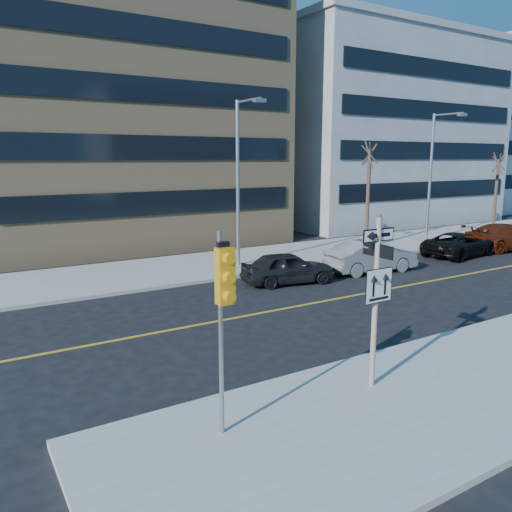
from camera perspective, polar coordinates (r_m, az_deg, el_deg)
ground at (r=14.32m, az=5.88°, el=-11.28°), size 120.00×120.00×0.00m
far_sidewalk at (r=34.87m, az=17.58°, el=1.74°), size 66.00×6.00×0.15m
road_centerline at (r=25.37m, az=22.22°, el=-2.10°), size 40.00×0.14×0.01m
sign_pole at (r=11.76m, az=13.58°, el=-4.02°), size 0.92×0.92×4.06m
traffic_signal at (r=9.15m, az=-3.65°, el=-4.20°), size 0.32×0.45×4.00m
parked_car_a at (r=21.97m, az=3.68°, el=-1.35°), size 2.41×4.39×1.41m
parked_car_b at (r=24.76m, az=13.05°, el=-0.07°), size 2.05×4.74×1.52m
parked_car_c at (r=30.29m, az=22.23°, el=1.24°), size 2.81×5.11×1.36m
parked_car_d at (r=33.48m, az=26.87°, el=1.94°), size 3.43×5.86×1.60m
streetlight_a at (r=24.45m, az=-1.82°, el=9.50°), size 0.55×2.25×8.00m
streetlight_b at (r=33.66m, az=19.66°, el=9.32°), size 0.55×2.25×8.00m
street_tree_west at (r=30.33m, az=12.86°, el=11.00°), size 1.80×1.80×6.35m
street_tree_east at (r=40.63m, az=25.97°, el=9.33°), size 1.80×1.80×5.75m
building_brick at (r=37.06m, az=-16.17°, el=16.21°), size 18.00×18.00×18.00m
building_grey_mid at (r=47.16m, az=11.79°, el=13.40°), size 20.00×16.00×15.00m
building_grey_far at (r=65.05m, az=23.88°, el=12.45°), size 18.00×18.00×16.00m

